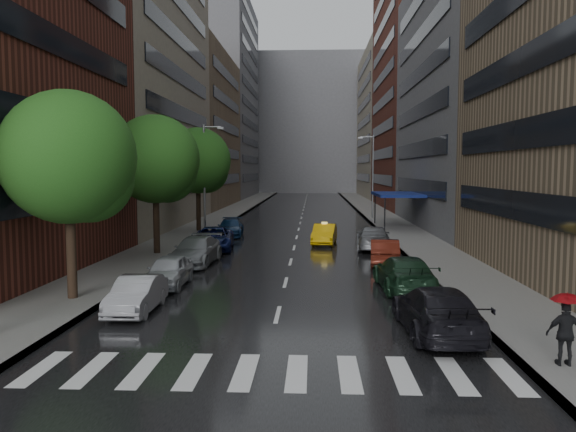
{
  "coord_description": "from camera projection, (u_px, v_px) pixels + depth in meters",
  "views": [
    {
      "loc": [
        1.32,
        -16.62,
        5.44
      ],
      "look_at": [
        0.0,
        12.62,
        3.0
      ],
      "focal_mm": 35.0,
      "sensor_mm": 36.0,
      "label": 1
    }
  ],
  "objects": [
    {
      "name": "ground",
      "position": [
        269.0,
        349.0,
        17.05
      ],
      "size": [
        220.0,
        220.0,
        0.0
      ],
      "primitive_type": "plane",
      "color": "gray",
      "rests_on": "ground"
    },
    {
      "name": "road",
      "position": [
        302.0,
        215.0,
        66.83
      ],
      "size": [
        14.0,
        140.0,
        0.01
      ],
      "primitive_type": "cube",
      "color": "black",
      "rests_on": "ground"
    },
    {
      "name": "sidewalk_left",
      "position": [
        227.0,
        214.0,
        67.23
      ],
      "size": [
        4.0,
        140.0,
        0.15
      ],
      "primitive_type": "cube",
      "color": "gray",
      "rests_on": "ground"
    },
    {
      "name": "sidewalk_right",
      "position": [
        378.0,
        215.0,
        66.42
      ],
      "size": [
        4.0,
        140.0,
        0.15
      ],
      "primitive_type": "cube",
      "color": "gray",
      "rests_on": "ground"
    },
    {
      "name": "crosswalk",
      "position": [
        271.0,
        372.0,
        15.05
      ],
      "size": [
        13.15,
        2.8,
        0.01
      ],
      "color": "silver",
      "rests_on": "ground"
    },
    {
      "name": "buildings_left",
      "position": [
        192.0,
        90.0,
        74.92
      ],
      "size": [
        8.0,
        108.0,
        38.0
      ],
      "color": "maroon",
      "rests_on": "ground"
    },
    {
      "name": "buildings_right",
      "position": [
        421.0,
        94.0,
        71.58
      ],
      "size": [
        8.05,
        109.1,
        36.0
      ],
      "color": "#937A5B",
      "rests_on": "ground"
    },
    {
      "name": "building_far",
      "position": [
        308.0,
        125.0,
        133.19
      ],
      "size": [
        40.0,
        14.0,
        32.0
      ],
      "primitive_type": "cube",
      "color": "slate",
      "rests_on": "ground"
    },
    {
      "name": "tree_near",
      "position": [
        68.0,
        158.0,
        22.69
      ],
      "size": [
        5.42,
        5.42,
        8.64
      ],
      "color": "#382619",
      "rests_on": "ground"
    },
    {
      "name": "tree_mid",
      "position": [
        155.0,
        159.0,
        35.15
      ],
      "size": [
        5.56,
        5.56,
        8.86
      ],
      "color": "#382619",
      "rests_on": "ground"
    },
    {
      "name": "tree_far",
      "position": [
        198.0,
        161.0,
        48.13
      ],
      "size": [
        5.67,
        5.67,
        9.03
      ],
      "color": "#382619",
      "rests_on": "ground"
    },
    {
      "name": "taxi",
      "position": [
        324.0,
        234.0,
        40.8
      ],
      "size": [
        2.03,
        4.59,
        1.47
      ],
      "primitive_type": "imported",
      "rotation": [
        0.0,
        0.0,
        -0.11
      ],
      "color": "#E2AA0B",
      "rests_on": "ground"
    },
    {
      "name": "parked_cars_left",
      "position": [
        203.0,
        246.0,
        34.3
      ],
      "size": [
        3.12,
        28.84,
        1.57
      ],
      "color": "gray",
      "rests_on": "ground"
    },
    {
      "name": "parked_cars_right",
      "position": [
        395.0,
        263.0,
        27.89
      ],
      "size": [
        2.65,
        25.36,
        1.61
      ],
      "color": "black",
      "rests_on": "ground"
    },
    {
      "name": "ped_red_umbrella",
      "position": [
        566.0,
        323.0,
        15.08
      ],
      "size": [
        1.05,
        0.82,
        2.01
      ],
      "color": "black",
      "rests_on": "sidewalk_right"
    },
    {
      "name": "street_lamp_left",
      "position": [
        205.0,
        176.0,
        46.86
      ],
      "size": [
        1.74,
        0.22,
        9.0
      ],
      "color": "gray",
      "rests_on": "sidewalk_left"
    },
    {
      "name": "street_lamp_right",
      "position": [
        372.0,
        174.0,
        61.1
      ],
      "size": [
        1.74,
        0.22,
        9.0
      ],
      "color": "gray",
      "rests_on": "sidewalk_right"
    },
    {
      "name": "awning",
      "position": [
        397.0,
        195.0,
        51.23
      ],
      "size": [
        4.0,
        8.0,
        3.12
      ],
      "color": "navy",
      "rests_on": "sidewalk_right"
    }
  ]
}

